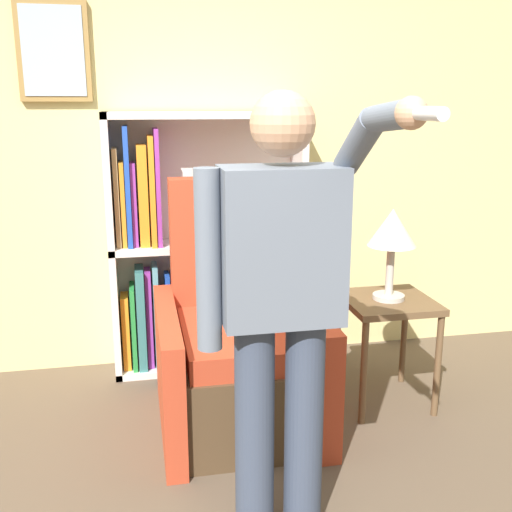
% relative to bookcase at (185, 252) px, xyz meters
% --- Properties ---
extents(wall_back, '(8.00, 0.11, 2.80)m').
position_rel_bookcase_xyz_m(wall_back, '(0.02, 0.16, 0.65)').
color(wall_back, '#DBCC84').
rests_on(wall_back, ground_plane).
extents(bookcase, '(1.19, 0.28, 1.59)m').
position_rel_bookcase_xyz_m(bookcase, '(0.00, 0.00, 0.00)').
color(bookcase, silver).
rests_on(bookcase, ground_plane).
extents(armchair, '(0.81, 0.95, 1.25)m').
position_rel_bookcase_xyz_m(armchair, '(0.20, -0.69, -0.38)').
color(armchair, '#4C3823').
rests_on(armchair, ground_plane).
extents(person_standing, '(0.58, 0.78, 1.69)m').
position_rel_bookcase_xyz_m(person_standing, '(0.22, -1.60, 0.21)').
color(person_standing, '#384256').
rests_on(person_standing, ground_plane).
extents(side_table, '(0.47, 0.47, 0.61)m').
position_rel_bookcase_xyz_m(side_table, '(1.04, -0.69, -0.25)').
color(side_table, brown).
rests_on(side_table, ground_plane).
extents(table_lamp, '(0.26, 0.26, 0.50)m').
position_rel_bookcase_xyz_m(table_lamp, '(1.04, -0.69, 0.22)').
color(table_lamp, '#B7B2A8').
rests_on(table_lamp, side_table).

